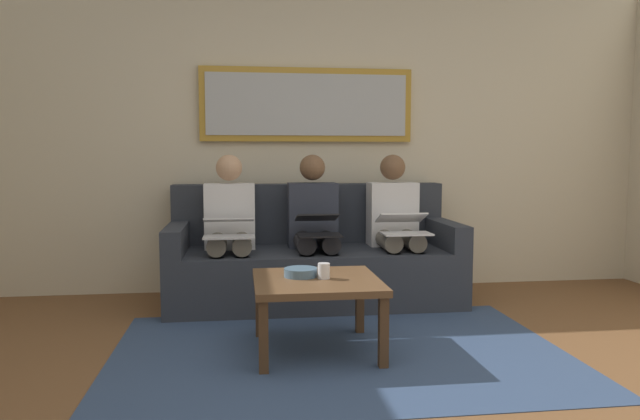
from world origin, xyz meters
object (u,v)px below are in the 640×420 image
Objects in this scene: couch at (313,261)px; person_right at (230,225)px; coffee_table at (317,288)px; cup at (324,271)px; laptop_silver at (229,227)px; laptop_white at (404,225)px; laptop_black at (318,225)px; person_left at (395,223)px; person_middle at (314,224)px; framed_mirror at (307,105)px; bowl at (301,272)px.

person_right is at bearing 6.13° from couch.
coffee_table is 0.11m from cup.
laptop_silver is at bearing -60.23° from coffee_table.
laptop_white is 0.64m from laptop_black.
couch is at bearing -173.87° from person_right.
cup is at bearing 57.89° from person_left.
couch is at bearing -90.00° from person_middle.
person_middle reaches higher than cup.
person_middle is at bearing 90.00° from couch.
coffee_table is at bearing 85.49° from framed_mirror.
person_right is (1.28, 0.00, 0.00)m from person_left.
laptop_silver is (0.64, 0.71, -0.92)m from framed_mirror.
bowl is 0.95m from laptop_silver.
couch is 11.17× the size of bowl.
laptop_black reaches higher than cup.
coffee_table is (0.13, 1.22, 0.06)m from couch.
person_right reaches higher than laptop_black.
person_right is (0.55, -1.16, 0.14)m from cup.
cup is 0.46× the size of bowl.
cup is (-0.04, 0.01, 0.10)m from coffee_table.
coffee_table is at bearing 114.08° from person_right.
bowl is at bearing -39.20° from coffee_table.
cup is 1.37m from person_left.
laptop_white is at bearing -130.12° from coffee_table.
coffee_table is at bearing 140.80° from bowl.
bowl is 0.17× the size of person_left.
couch is 6.17× the size of laptop_silver.
laptop_black is at bearing -95.31° from cup.
person_right is 0.25m from laptop_silver.
person_middle is at bearing -20.50° from laptop_white.
bowl is at bearing 82.18° from framed_mirror.
laptop_black reaches higher than laptop_silver.
framed_mirror is 1.54× the size of person_right.
person_left is at bearing 180.00° from person_middle.
person_left and person_middle have the same top height.
bowl is at bearing -30.92° from cup.
bowl is 0.55× the size of laptop_silver.
cup is (0.09, 1.22, 0.16)m from couch.
framed_mirror reaches higher than coffee_table.
coffee_table is at bearing 82.07° from laptop_black.
couch is at bearing 90.00° from framed_mirror.
coffee_table is at bearing 84.06° from couch.
laptop_silver is (1.28, 0.01, 0.00)m from laptop_white.
person_left is at bearing -159.46° from laptop_black.
person_middle reaches higher than laptop_silver.
laptop_silver is at bearing 26.58° from couch.
person_right is at bearing 0.00° from person_left.
cup is at bearing 149.08° from bowl.
couch is 0.71m from person_right.
laptop_black is 0.68m from person_right.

